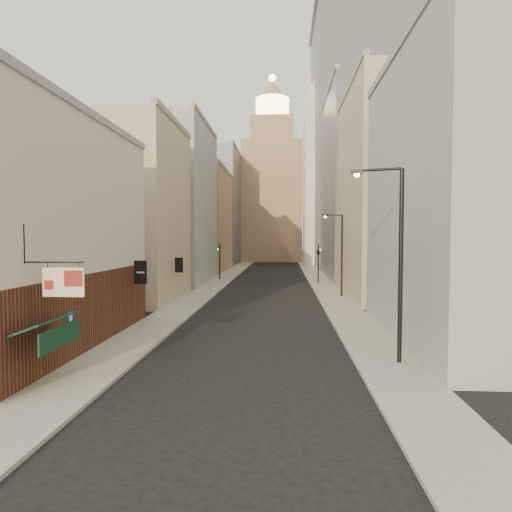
{
  "coord_description": "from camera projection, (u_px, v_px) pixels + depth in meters",
  "views": [
    {
      "loc": [
        1.74,
        -12.47,
        5.86
      ],
      "look_at": [
        -0.24,
        18.49,
        4.46
      ],
      "focal_mm": 30.0,
      "sensor_mm": 36.0,
      "label": 1
    }
  ],
  "objects": [
    {
      "name": "highrise",
      "position": [
        362.0,
        141.0,
        88.26
      ],
      "size": [
        21.0,
        23.0,
        51.2
      ],
      "color": "gray",
      "rests_on": "ground"
    },
    {
      "name": "left_bldg_wingrid",
      "position": [
        220.0,
        208.0,
        92.78
      ],
      "size": [
        8.0,
        20.0,
        24.0
      ],
      "primitive_type": "cube",
      "color": "gray",
      "rests_on": "ground"
    },
    {
      "name": "sidewalk_right",
      "position": [
        314.0,
        273.0,
        67.22
      ],
      "size": [
        3.0,
        140.0,
        0.15
      ],
      "primitive_type": "cube",
      "color": "#9C9C8D",
      "rests_on": "ground"
    },
    {
      "name": "clock_tower",
      "position": [
        272.0,
        188.0,
        103.79
      ],
      "size": [
        14.0,
        14.0,
        44.9
      ],
      "color": "#957156",
      "rests_on": "ground"
    },
    {
      "name": "traffic_light_right",
      "position": [
        318.0,
        253.0,
        53.45
      ],
      "size": [
        0.71,
        0.71,
        5.0
      ],
      "rotation": [
        0.0,
        0.0,
        3.51
      ],
      "color": "black",
      "rests_on": "ground"
    },
    {
      "name": "sidewalk_left",
      "position": [
        231.0,
        273.0,
        68.05
      ],
      "size": [
        3.0,
        140.0,
        0.15
      ],
      "primitive_type": "cube",
      "color": "#9C9C8D",
      "rests_on": "ground"
    },
    {
      "name": "left_bldg_tan",
      "position": [
        203.0,
        221.0,
        73.0
      ],
      "size": [
        8.0,
        18.0,
        17.0
      ],
      "primitive_type": "cube",
      "color": "#957156",
      "rests_on": "ground"
    },
    {
      "name": "right_bldg_grey",
      "position": [
        469.0,
        198.0,
        23.64
      ],
      "size": [
        8.0,
        16.0,
        16.0
      ],
      "primitive_type": "cube",
      "color": "#98989E",
      "rests_on": "ground"
    },
    {
      "name": "white_tower",
      "position": [
        323.0,
        176.0,
        89.09
      ],
      "size": [
        8.0,
        8.0,
        41.5
      ],
      "color": "silver",
      "rests_on": "ground"
    },
    {
      "name": "left_bldg_grey",
      "position": [
        177.0,
        205.0,
        54.99
      ],
      "size": [
        8.0,
        16.0,
        20.0
      ],
      "primitive_type": "cube",
      "color": "#98989E",
      "rests_on": "ground"
    },
    {
      "name": "left_bldg_beige",
      "position": [
        133.0,
        213.0,
        39.13
      ],
      "size": [
        8.0,
        12.0,
        16.0
      ],
      "primitive_type": "cube",
      "color": "#B2A58A",
      "rests_on": "ground"
    },
    {
      "name": "streetlamp_mid",
      "position": [
        340.0,
        250.0,
        40.94
      ],
      "size": [
        2.0,
        0.86,
        7.97
      ],
      "rotation": [
        0.0,
        0.0,
        0.35
      ],
      "color": "black",
      "rests_on": "ground"
    },
    {
      "name": "right_bldg_wingrid",
      "position": [
        355.0,
        187.0,
        61.3
      ],
      "size": [
        8.0,
        20.0,
        26.0
      ],
      "primitive_type": "cube",
      "color": "gray",
      "rests_on": "ground"
    },
    {
      "name": "streetlamp_near",
      "position": [
        395.0,
        253.0,
        19.31
      ],
      "size": [
        2.29,
        0.85,
        8.96
      ],
      "rotation": [
        0.0,
        0.0,
        -0.29
      ],
      "color": "black",
      "rests_on": "ground"
    },
    {
      "name": "ground",
      "position": [
        225.0,
        432.0,
        12.81
      ],
      "size": [
        360.0,
        360.0,
        0.0
      ],
      "primitive_type": "plane",
      "color": "black",
      "rests_on": "ground"
    },
    {
      "name": "right_bldg_beige",
      "position": [
        389.0,
        194.0,
        41.5
      ],
      "size": [
        8.0,
        16.0,
        20.0
      ],
      "primitive_type": "cube",
      "color": "#B2A58A",
      "rests_on": "ground"
    },
    {
      "name": "near_building_left",
      "position": [
        38.0,
        234.0,
        22.21
      ],
      "size": [
        8.3,
        23.04,
        12.3
      ],
      "color": "brown",
      "rests_on": "ground"
    },
    {
      "name": "traffic_light_left",
      "position": [
        220.0,
        254.0,
        57.03
      ],
      "size": [
        0.55,
        0.45,
        5.0
      ],
      "rotation": [
        0.0,
        0.0,
        3.1
      ],
      "color": "black",
      "rests_on": "ground"
    }
  ]
}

